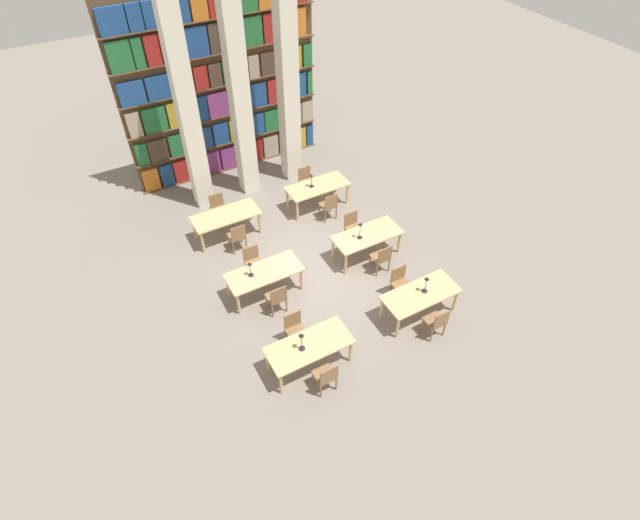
{
  "coord_description": "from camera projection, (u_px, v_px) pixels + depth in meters",
  "views": [
    {
      "loc": [
        -4.26,
        -7.92,
        9.12
      ],
      "look_at": [
        0.0,
        -0.24,
        0.65
      ],
      "focal_mm": 28.0,
      "sensor_mm": 36.0,
      "label": 1
    }
  ],
  "objects": [
    {
      "name": "chair_1",
      "position": [
        295.0,
        329.0,
        10.89
      ],
      "size": [
        0.42,
        0.4,
        0.88
      ],
      "rotation": [
        0.0,
        0.0,
        3.14
      ],
      "color": "olive",
      "rests_on": "ground_plane"
    },
    {
      "name": "pillar_left",
      "position": [
        186.0,
        108.0,
        12.88
      ],
      "size": [
        0.49,
        0.49,
        6.0
      ],
      "color": "silver",
      "rests_on": "ground_plane"
    },
    {
      "name": "reading_table_1",
      "position": [
        420.0,
        296.0,
        11.38
      ],
      "size": [
        1.81,
        0.8,
        0.72
      ],
      "color": "tan",
      "rests_on": "ground_plane"
    },
    {
      "name": "chair_7",
      "position": [
        353.0,
        226.0,
        13.38
      ],
      "size": [
        0.42,
        0.4,
        0.88
      ],
      "rotation": [
        0.0,
        0.0,
        3.14
      ],
      "color": "olive",
      "rests_on": "ground_plane"
    },
    {
      "name": "desk_lamp_0",
      "position": [
        301.0,
        339.0,
        9.98
      ],
      "size": [
        0.14,
        0.14,
        0.5
      ],
      "color": "#232328",
      "rests_on": "reading_table_0"
    },
    {
      "name": "reading_table_3",
      "position": [
        367.0,
        237.0,
        12.84
      ],
      "size": [
        1.81,
        0.8,
        0.72
      ],
      "color": "tan",
      "rests_on": "ground_plane"
    },
    {
      "name": "chair_11",
      "position": [
        306.0,
        180.0,
        14.92
      ],
      "size": [
        0.42,
        0.4,
        0.88
      ],
      "rotation": [
        0.0,
        0.0,
        3.14
      ],
      "color": "olive",
      "rests_on": "ground_plane"
    },
    {
      "name": "reading_table_5",
      "position": [
        317.0,
        188.0,
        14.38
      ],
      "size": [
        1.81,
        0.8,
        0.72
      ],
      "color": "tan",
      "rests_on": "ground_plane"
    },
    {
      "name": "bookshelf_bank",
      "position": [
        222.0,
        88.0,
        14.48
      ],
      "size": [
        5.93,
        0.35,
        5.5
      ],
      "color": "brown",
      "rests_on": "ground_plane"
    },
    {
      "name": "pillar_center",
      "position": [
        239.0,
        96.0,
        13.39
      ],
      "size": [
        0.49,
        0.49,
        6.0
      ],
      "color": "silver",
      "rests_on": "ground_plane"
    },
    {
      "name": "chair_10",
      "position": [
        329.0,
        205.0,
        14.06
      ],
      "size": [
        0.42,
        0.4,
        0.88
      ],
      "color": "olive",
      "rests_on": "ground_plane"
    },
    {
      "name": "chair_6",
      "position": [
        382.0,
        257.0,
        12.52
      ],
      "size": [
        0.42,
        0.4,
        0.88
      ],
      "color": "olive",
      "rests_on": "ground_plane"
    },
    {
      "name": "reading_table_4",
      "position": [
        226.0,
        217.0,
        13.42
      ],
      "size": [
        1.81,
        0.8,
        0.72
      ],
      "color": "tan",
      "rests_on": "ground_plane"
    },
    {
      "name": "chair_2",
      "position": [
        437.0,
        321.0,
        11.04
      ],
      "size": [
        0.42,
        0.4,
        0.88
      ],
      "color": "olive",
      "rests_on": "ground_plane"
    },
    {
      "name": "desk_lamp_3",
      "position": [
        360.0,
        228.0,
        12.46
      ],
      "size": [
        0.14,
        0.14,
        0.49
      ],
      "color": "#232328",
      "rests_on": "reading_table_3"
    },
    {
      "name": "chair_8",
      "position": [
        237.0,
        236.0,
        13.1
      ],
      "size": [
        0.42,
        0.4,
        0.88
      ],
      "color": "olive",
      "rests_on": "ground_plane"
    },
    {
      "name": "chair_5",
      "position": [
        253.0,
        261.0,
        12.41
      ],
      "size": [
        0.42,
        0.4,
        0.88
      ],
      "rotation": [
        0.0,
        0.0,
        3.14
      ],
      "color": "olive",
      "rests_on": "ground_plane"
    },
    {
      "name": "ground_plane",
      "position": [
        315.0,
        272.0,
        12.81
      ],
      "size": [
        40.0,
        40.0,
        0.0
      ],
      "primitive_type": "plane",
      "color": "gray"
    },
    {
      "name": "chair_3",
      "position": [
        400.0,
        282.0,
        11.9
      ],
      "size": [
        0.42,
        0.4,
        0.88
      ],
      "rotation": [
        0.0,
        0.0,
        3.14
      ],
      "color": "olive",
      "rests_on": "ground_plane"
    },
    {
      "name": "chair_9",
      "position": [
        219.0,
        208.0,
        13.96
      ],
      "size": [
        0.42,
        0.4,
        0.88
      ],
      "rotation": [
        0.0,
        0.0,
        3.14
      ],
      "color": "olive",
      "rests_on": "ground_plane"
    },
    {
      "name": "desk_lamp_1",
      "position": [
        426.0,
        282.0,
        11.15
      ],
      "size": [
        0.14,
        0.14,
        0.46
      ],
      "color": "#232328",
      "rests_on": "reading_table_1"
    },
    {
      "name": "reading_table_0",
      "position": [
        309.0,
        347.0,
        10.34
      ],
      "size": [
        1.81,
        0.8,
        0.72
      ],
      "color": "tan",
      "rests_on": "ground_plane"
    },
    {
      "name": "pillar_right",
      "position": [
        288.0,
        84.0,
        13.91
      ],
      "size": [
        0.49,
        0.49,
        6.0
      ],
      "color": "silver",
      "rests_on": "ground_plane"
    },
    {
      "name": "desk_lamp_2",
      "position": [
        250.0,
        267.0,
        11.53
      ],
      "size": [
        0.14,
        0.14,
        0.42
      ],
      "color": "#232328",
      "rests_on": "reading_table_2"
    },
    {
      "name": "reading_table_2",
      "position": [
        264.0,
        274.0,
        11.87
      ],
      "size": [
        1.81,
        0.8,
        0.72
      ],
      "color": "tan",
      "rests_on": "ground_plane"
    },
    {
      "name": "chair_4",
      "position": [
        277.0,
        297.0,
        11.55
      ],
      "size": [
        0.42,
        0.4,
        0.88
      ],
      "color": "olive",
      "rests_on": "ground_plane"
    },
    {
      "name": "desk_lamp_4",
      "position": [
        311.0,
        178.0,
        14.09
      ],
      "size": [
        0.14,
        0.14,
        0.43
      ],
      "color": "#232328",
      "rests_on": "reading_table_5"
    },
    {
      "name": "chair_0",
      "position": [
        326.0,
        376.0,
        10.03
      ],
      "size": [
        0.42,
        0.4,
        0.88
      ],
      "color": "olive",
      "rests_on": "ground_plane"
    }
  ]
}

